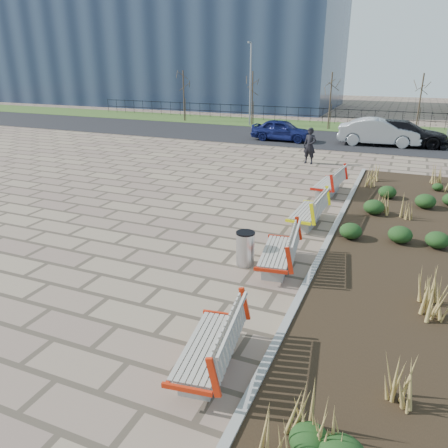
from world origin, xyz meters
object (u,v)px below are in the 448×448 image
at_px(bench_a, 207,343).
at_px(bench_c, 307,209).
at_px(bench_b, 277,250).
at_px(bench_d, 328,181).
at_px(litter_bin, 245,249).
at_px(car_blue, 282,130).
at_px(pedestrian, 310,146).
at_px(lamp_west, 250,85).
at_px(car_silver, 379,132).
at_px(car_black, 403,133).

bearing_deg(bench_a, bench_c, 82.03).
height_order(bench_b, bench_d, same).
height_order(bench_c, litter_bin, bench_c).
bearing_deg(car_blue, litter_bin, -165.96).
bearing_deg(bench_d, bench_a, -84.75).
distance_m(bench_c, pedestrian, 8.76).
bearing_deg(lamp_west, bench_d, -60.97).
relative_size(bench_b, car_silver, 0.44).
xyz_separation_m(bench_b, car_silver, (0.94, 18.38, 0.30)).
bearing_deg(pedestrian, car_black, 69.73).
bearing_deg(bench_b, bench_c, 82.00).
bearing_deg(bench_d, pedestrian, 115.51).
relative_size(bench_b, pedestrian, 1.18).
height_order(car_silver, lamp_west, lamp_west).
bearing_deg(lamp_west, car_blue, -53.07).
xyz_separation_m(litter_bin, car_silver, (1.74, 18.50, 0.37)).
height_order(bench_a, car_black, car_black).
height_order(car_black, lamp_west, lamp_west).
relative_size(pedestrian, car_blue, 0.46).
bearing_deg(bench_c, car_black, 83.62).
height_order(bench_a, pedestrian, pedestrian).
bearing_deg(bench_a, car_blue, 94.60).
bearing_deg(litter_bin, bench_d, 83.56).
bearing_deg(bench_d, car_black, 84.24).
bearing_deg(lamp_west, car_silver, -25.71).
bearing_deg(car_silver, bench_b, 172.43).
relative_size(bench_a, bench_d, 1.00).
height_order(litter_bin, lamp_west, lamp_west).
relative_size(bench_a, bench_c, 1.00).
distance_m(car_silver, lamp_west, 11.25).
relative_size(bench_d, lamp_west, 0.35).
bearing_deg(lamp_west, bench_b, -68.77).
bearing_deg(bench_a, car_black, 76.29).
bearing_deg(pedestrian, bench_a, -72.82).
relative_size(litter_bin, lamp_west, 0.14).
height_order(bench_a, car_silver, car_silver).
distance_m(bench_a, bench_d, 11.07).
bearing_deg(bench_a, car_silver, 79.65).
xyz_separation_m(bench_a, pedestrian, (-1.83, 16.02, 0.39)).
height_order(litter_bin, car_black, car_black).
xyz_separation_m(car_silver, car_black, (1.37, 0.42, -0.04)).
bearing_deg(litter_bin, pedestrian, 94.89).
height_order(bench_a, bench_d, same).
bearing_deg(bench_c, car_silver, 88.53).
xyz_separation_m(bench_c, car_blue, (-4.85, 14.30, 0.18)).
distance_m(car_blue, lamp_west, 7.30).
relative_size(bench_c, car_blue, 0.54).
relative_size(car_blue, lamp_west, 0.64).
distance_m(pedestrian, car_silver, 7.04).
relative_size(bench_c, lamp_west, 0.35).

